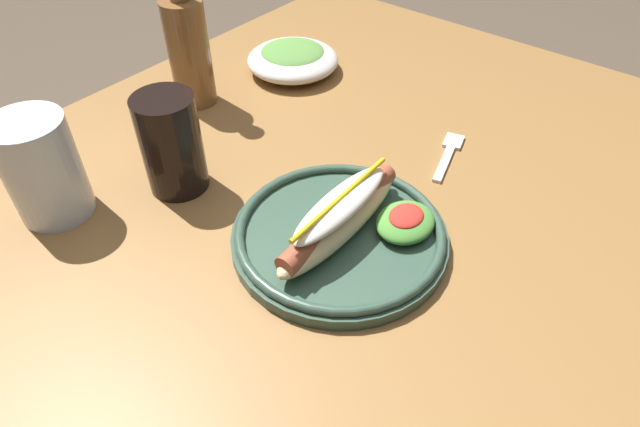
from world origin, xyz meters
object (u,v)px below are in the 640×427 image
Objects in this scene: fork at (449,153)px; soda_cup at (171,144)px; water_cup at (42,168)px; glass_bottle at (188,46)px; hot_dog_plate at (343,229)px; side_bowl at (293,58)px.

fork is 0.90× the size of soda_cup.
glass_bottle is (0.29, 0.06, 0.03)m from water_cup.
hot_dog_plate is 0.25m from soda_cup.
soda_cup is at bearing 102.10° from hot_dog_plate.
fork is 0.54m from water_cup.
water_cup is 0.30m from glass_bottle.
water_cup reaches higher than fork.
soda_cup reaches higher than hot_dog_plate.
hot_dog_plate is at bearing -131.13° from side_bowl.
glass_bottle is 0.20m from side_bowl.
hot_dog_plate is 1.94× the size of soda_cup.
soda_cup is (-0.29, 0.25, 0.06)m from fork.
hot_dog_plate reaches higher than fork.
fork is at bearing -40.91° from soda_cup.
water_cup reaches higher than side_bowl.
soda_cup is at bearing -31.93° from water_cup.
side_bowl is at bearing 0.79° from water_cup.
glass_bottle is at bearing 92.23° from fork.
glass_bottle reaches higher than side_bowl.
glass_bottle reaches higher than water_cup.
side_bowl reaches higher than fork.
hot_dog_plate is 1.61× the size of side_bowl.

